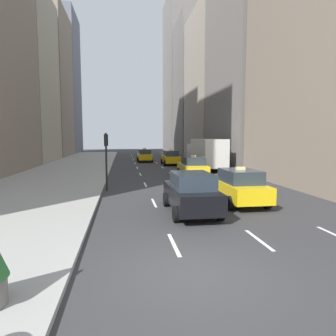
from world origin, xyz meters
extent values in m
plane|color=#333335|center=(0.00, 0.00, 0.00)|extent=(160.00, 160.00, 0.00)
cube|color=#9E9E99|center=(-7.00, 27.00, 0.07)|extent=(8.00, 66.00, 0.15)
cube|color=white|center=(-0.20, 2.00, 0.01)|extent=(0.12, 2.00, 0.01)
cube|color=white|center=(-0.20, 8.00, 0.01)|extent=(0.12, 2.00, 0.01)
cube|color=white|center=(-0.20, 14.00, 0.01)|extent=(0.12, 2.00, 0.01)
cube|color=white|center=(-0.20, 20.00, 0.01)|extent=(0.12, 2.00, 0.01)
cube|color=white|center=(-0.20, 26.00, 0.01)|extent=(0.12, 2.00, 0.01)
cube|color=white|center=(-0.20, 32.00, 0.01)|extent=(0.12, 2.00, 0.01)
cube|color=white|center=(-0.20, 38.00, 0.01)|extent=(0.12, 2.00, 0.01)
cube|color=white|center=(-0.20, 44.00, 0.01)|extent=(0.12, 2.00, 0.01)
cube|color=white|center=(-0.20, 50.00, 0.01)|extent=(0.12, 2.00, 0.01)
cube|color=white|center=(2.60, 2.00, 0.01)|extent=(0.12, 2.00, 0.01)
cube|color=white|center=(2.60, 8.00, 0.01)|extent=(0.12, 2.00, 0.01)
cube|color=white|center=(2.60, 14.00, 0.01)|extent=(0.12, 2.00, 0.01)
cube|color=white|center=(2.60, 20.00, 0.01)|extent=(0.12, 2.00, 0.01)
cube|color=white|center=(2.60, 26.00, 0.01)|extent=(0.12, 2.00, 0.01)
cube|color=white|center=(2.60, 32.00, 0.01)|extent=(0.12, 2.00, 0.01)
cube|color=white|center=(2.60, 38.00, 0.01)|extent=(0.12, 2.00, 0.01)
cube|color=white|center=(2.60, 44.00, 0.01)|extent=(0.12, 2.00, 0.01)
cube|color=white|center=(2.60, 50.00, 0.01)|extent=(0.12, 2.00, 0.01)
cube|color=white|center=(5.40, 8.00, 0.01)|extent=(0.12, 2.00, 0.01)
cube|color=white|center=(5.40, 14.00, 0.01)|extent=(0.12, 2.00, 0.01)
cube|color=white|center=(5.40, 20.00, 0.01)|extent=(0.12, 2.00, 0.01)
cube|color=white|center=(5.40, 26.00, 0.01)|extent=(0.12, 2.00, 0.01)
cube|color=white|center=(5.40, 32.00, 0.01)|extent=(0.12, 2.00, 0.01)
cube|color=white|center=(5.40, 38.00, 0.01)|extent=(0.12, 2.00, 0.01)
cube|color=white|center=(5.40, 44.00, 0.01)|extent=(0.12, 2.00, 0.01)
cube|color=white|center=(5.40, 50.00, 0.01)|extent=(0.12, 2.00, 0.01)
cube|color=#A89E89|center=(-14.00, 35.49, 11.01)|extent=(6.00, 11.47, 22.02)
cube|color=gray|center=(-14.00, 48.02, 12.34)|extent=(6.00, 12.40, 24.67)
cube|color=slate|center=(-14.00, 60.23, 14.45)|extent=(6.00, 11.51, 28.91)
cube|color=slate|center=(12.00, 25.81, 16.86)|extent=(6.00, 12.43, 33.73)
cube|color=gray|center=(12.00, 38.91, 11.22)|extent=(6.00, 13.19, 22.44)
cube|color=slate|center=(12.00, 52.09, 12.99)|extent=(6.00, 11.31, 25.99)
cube|color=slate|center=(12.00, 66.10, 18.19)|extent=(6.00, 14.99, 36.38)
cube|color=yellow|center=(1.20, 34.20, 0.71)|extent=(1.80, 4.40, 0.76)
cube|color=#28333D|center=(1.20, 33.93, 1.41)|extent=(1.58, 2.29, 0.64)
cube|color=#F2E599|center=(1.20, 33.93, 1.80)|extent=(0.44, 0.20, 0.14)
cylinder|color=black|center=(0.30, 35.56, 0.33)|extent=(0.22, 0.66, 0.66)
cylinder|color=black|center=(2.10, 35.56, 0.33)|extent=(0.22, 0.66, 0.66)
cylinder|color=black|center=(0.30, 32.83, 0.33)|extent=(0.22, 0.66, 0.66)
cylinder|color=black|center=(2.10, 32.83, 0.33)|extent=(0.22, 0.66, 0.66)
cube|color=yellow|center=(4.00, 7.36, 0.71)|extent=(1.80, 4.40, 0.76)
cube|color=#28333D|center=(4.00, 7.10, 1.41)|extent=(1.58, 2.29, 0.64)
cube|color=#F2E599|center=(4.00, 7.10, 1.80)|extent=(0.44, 0.20, 0.14)
cylinder|color=black|center=(3.10, 8.72, 0.33)|extent=(0.22, 0.66, 0.66)
cylinder|color=black|center=(4.90, 8.72, 0.33)|extent=(0.22, 0.66, 0.66)
cylinder|color=black|center=(3.10, 6.00, 0.33)|extent=(0.22, 0.66, 0.66)
cylinder|color=black|center=(4.90, 6.00, 0.33)|extent=(0.22, 0.66, 0.66)
cube|color=yellow|center=(4.00, 17.39, 0.71)|extent=(1.80, 4.40, 0.76)
cube|color=#28333D|center=(4.00, 17.13, 1.41)|extent=(1.58, 2.29, 0.64)
cube|color=#F2E599|center=(4.00, 17.13, 1.80)|extent=(0.44, 0.20, 0.14)
cylinder|color=black|center=(3.10, 18.76, 0.33)|extent=(0.22, 0.66, 0.66)
cylinder|color=black|center=(4.90, 18.76, 0.33)|extent=(0.22, 0.66, 0.66)
cylinder|color=black|center=(3.10, 16.03, 0.33)|extent=(0.22, 0.66, 0.66)
cylinder|color=black|center=(4.90, 16.03, 0.33)|extent=(0.22, 0.66, 0.66)
cube|color=yellow|center=(4.00, 28.95, 0.71)|extent=(1.80, 4.40, 0.76)
cube|color=#28333D|center=(4.00, 28.69, 1.41)|extent=(1.58, 2.29, 0.64)
cube|color=#F2E599|center=(4.00, 28.69, 1.80)|extent=(0.44, 0.20, 0.14)
cylinder|color=black|center=(3.10, 30.32, 0.33)|extent=(0.22, 0.66, 0.66)
cylinder|color=black|center=(4.90, 30.32, 0.33)|extent=(0.22, 0.66, 0.66)
cylinder|color=black|center=(3.10, 27.59, 0.33)|extent=(0.22, 0.66, 0.66)
cylinder|color=black|center=(4.90, 27.59, 0.33)|extent=(0.22, 0.66, 0.66)
cube|color=black|center=(1.20, 5.80, 0.74)|extent=(1.80, 4.48, 0.83)
cube|color=#28333D|center=(1.20, 5.53, 1.48)|extent=(1.58, 2.33, 0.64)
cylinder|color=black|center=(0.30, 7.19, 0.33)|extent=(0.22, 0.66, 0.66)
cylinder|color=black|center=(2.10, 7.19, 0.33)|extent=(0.22, 0.66, 0.66)
cylinder|color=black|center=(0.30, 4.41, 0.33)|extent=(0.22, 0.66, 0.66)
cylinder|color=black|center=(2.10, 4.41, 0.33)|extent=(0.22, 0.66, 0.66)
cube|color=silver|center=(6.80, 26.55, 1.50)|extent=(2.10, 2.40, 2.10)
cube|color=#28333D|center=(6.80, 27.70, 1.80)|extent=(1.90, 0.10, 0.90)
cube|color=silver|center=(6.80, 22.35, 1.80)|extent=(2.30, 6.00, 2.70)
cylinder|color=black|center=(5.75, 26.55, 0.45)|extent=(0.28, 0.90, 0.90)
cylinder|color=black|center=(7.85, 26.55, 0.45)|extent=(0.28, 0.90, 0.90)
cylinder|color=black|center=(5.65, 21.15, 0.45)|extent=(0.28, 0.90, 0.90)
cylinder|color=black|center=(7.95, 21.15, 0.45)|extent=(0.28, 0.90, 0.90)
cylinder|color=black|center=(-2.75, 11.93, 1.80)|extent=(0.12, 0.12, 3.60)
cube|color=black|center=(-2.75, 12.11, 3.15)|extent=(0.24, 0.20, 0.72)
sphere|color=red|center=(-2.75, 12.22, 3.38)|extent=(0.14, 0.14, 0.14)
sphere|color=#4C3F14|center=(-2.75, 12.22, 3.15)|extent=(0.14, 0.14, 0.14)
sphere|color=#198C2D|center=(-2.75, 12.22, 2.92)|extent=(0.14, 0.14, 0.14)
camera|label=1|loc=(-1.72, -6.87, 3.31)|focal=32.00mm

